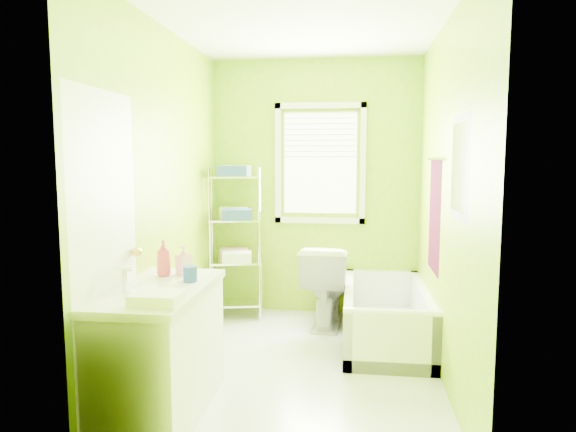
# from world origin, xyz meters

# --- Properties ---
(ground) EXTENTS (2.90, 2.90, 0.00)m
(ground) POSITION_xyz_m (0.00, 0.00, 0.00)
(ground) COLOR silver
(ground) RESTS_ON ground
(room_envelope) EXTENTS (2.14, 2.94, 2.62)m
(room_envelope) POSITION_xyz_m (0.00, 0.00, 1.55)
(room_envelope) COLOR #80AD08
(room_envelope) RESTS_ON ground
(window) EXTENTS (0.92, 0.05, 1.22)m
(window) POSITION_xyz_m (0.05, 1.42, 1.61)
(window) COLOR white
(window) RESTS_ON ground
(door) EXTENTS (0.09, 0.80, 2.00)m
(door) POSITION_xyz_m (-1.04, -1.00, 1.00)
(door) COLOR white
(door) RESTS_ON ground
(right_wall_decor) EXTENTS (0.04, 1.48, 1.17)m
(right_wall_decor) POSITION_xyz_m (1.04, -0.02, 1.32)
(right_wall_decor) COLOR #46081F
(right_wall_decor) RESTS_ON ground
(bathtub) EXTENTS (0.72, 1.54, 0.50)m
(bathtub) POSITION_xyz_m (0.69, 0.64, 0.16)
(bathtub) COLOR white
(bathtub) RESTS_ON ground
(toilet) EXTENTS (0.50, 0.81, 0.79)m
(toilet) POSITION_xyz_m (0.15, 1.04, 0.40)
(toilet) COLOR white
(toilet) RESTS_ON ground
(vanity) EXTENTS (0.56, 1.09, 1.06)m
(vanity) POSITION_xyz_m (-0.78, -0.85, 0.44)
(vanity) COLOR white
(vanity) RESTS_ON ground
(wire_shelf_unit) EXTENTS (0.56, 0.46, 1.53)m
(wire_shelf_unit) POSITION_xyz_m (-0.77, 1.18, 0.93)
(wire_shelf_unit) COLOR silver
(wire_shelf_unit) RESTS_ON ground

